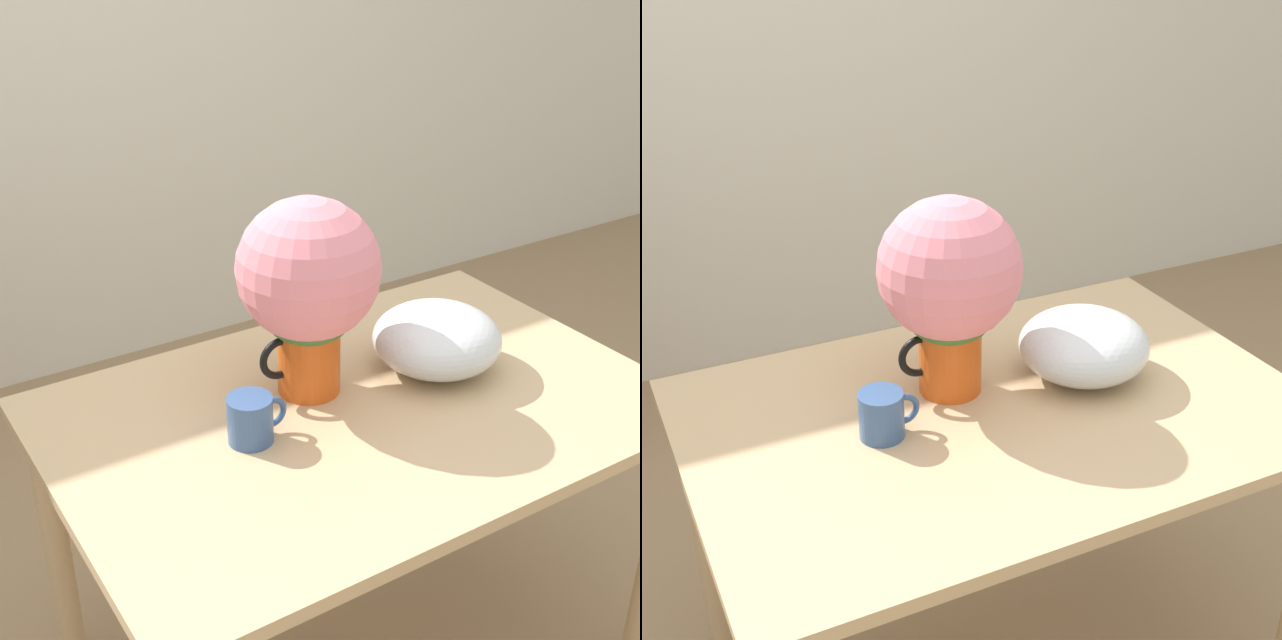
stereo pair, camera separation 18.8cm
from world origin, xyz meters
The scene contains 5 objects.
wall_back centered at (0.00, 1.94, 1.30)m, with size 8.00×0.05×2.60m.
table centered at (0.13, 0.09, 0.66)m, with size 1.29×0.87×0.76m.
flower_vase centered at (0.08, 0.20, 1.02)m, with size 0.30×0.30×0.44m.
coffee_mug centered at (-0.12, 0.10, 0.81)m, with size 0.13×0.09×0.10m.
white_bowl centered at (0.37, 0.13, 0.84)m, with size 0.29×0.29×0.15m.
Camera 1 is at (-0.79, -1.22, 1.78)m, focal length 50.00 mm.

